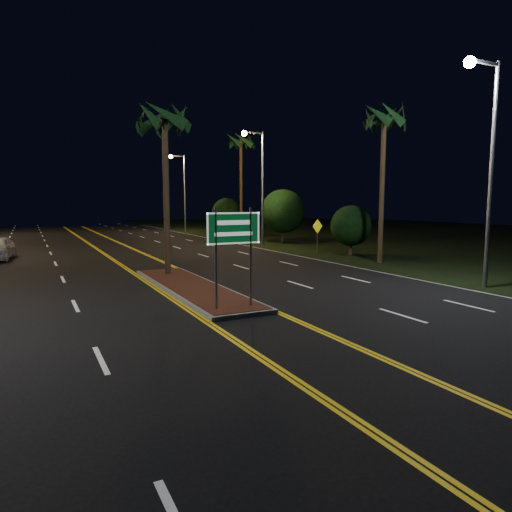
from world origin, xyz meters
TOP-DOWN VIEW (x-y plane):
  - ground at (0.00, 0.00)m, footprint 120.00×120.00m
  - grass_right at (30.00, 25.00)m, footprint 40.00×110.00m
  - median_island at (0.00, 7.00)m, footprint 2.25×10.25m
  - highway_sign at (0.00, 2.80)m, footprint 1.80×0.08m
  - streetlight_right_near at (10.61, 2.00)m, footprint 1.91×0.44m
  - streetlight_right_mid at (10.61, 22.00)m, footprint 1.91×0.44m
  - streetlight_right_far at (10.61, 42.00)m, footprint 1.91×0.44m
  - palm_median at (0.00, 10.50)m, footprint 2.40×2.40m
  - palm_right_near at (12.50, 10.00)m, footprint 2.40×2.40m
  - palm_right_far at (12.80, 30.00)m, footprint 2.40×2.40m
  - shrub_near at (13.50, 14.00)m, footprint 2.70×2.70m
  - shrub_mid at (14.00, 24.00)m, footprint 3.78×3.78m
  - shrub_far at (13.80, 36.00)m, footprint 3.24×3.24m
  - warning_sign at (12.19, 16.01)m, footprint 0.95×0.29m

SIDE VIEW (x-z plane):
  - ground at x=0.00m, z-range 0.00..0.00m
  - grass_right at x=30.00m, z-range 0.00..0.01m
  - median_island at x=0.00m, z-range 0.00..0.17m
  - warning_sign at x=12.19m, z-range 0.34..2.67m
  - shrub_near at x=13.50m, z-range 0.30..3.60m
  - shrub_far at x=13.80m, z-range 0.36..4.32m
  - highway_sign at x=0.00m, z-range 0.80..4.00m
  - shrub_mid at x=14.00m, z-range 0.42..5.04m
  - streetlight_right_near at x=10.61m, z-range 1.16..10.16m
  - streetlight_right_mid at x=10.61m, z-range 1.16..10.16m
  - streetlight_right_far at x=10.61m, z-range 1.16..10.16m
  - palm_median at x=0.00m, z-range 3.13..11.43m
  - palm_right_near at x=12.50m, z-range 3.56..12.86m
  - palm_right_far at x=12.80m, z-range 3.99..14.29m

